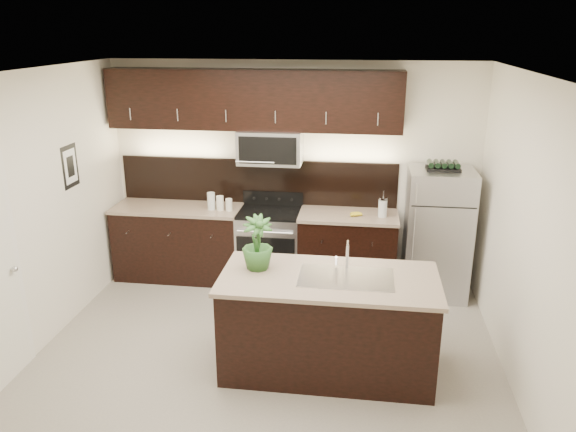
% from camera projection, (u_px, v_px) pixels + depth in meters
% --- Properties ---
extents(ground, '(4.50, 4.50, 0.00)m').
position_uv_depth(ground, '(267.00, 355.00, 5.51)').
color(ground, gray).
rests_on(ground, ground).
extents(room_walls, '(4.52, 4.02, 2.71)m').
position_uv_depth(room_walls, '(251.00, 190.00, 4.95)').
color(room_walls, silver).
rests_on(room_walls, ground).
extents(counter_run, '(3.51, 0.65, 0.94)m').
position_uv_depth(counter_run, '(254.00, 245.00, 7.01)').
color(counter_run, black).
rests_on(counter_run, ground).
extents(upper_fixtures, '(3.49, 0.40, 1.66)m').
position_uv_depth(upper_fixtures, '(255.00, 109.00, 6.61)').
color(upper_fixtures, black).
rests_on(upper_fixtures, counter_run).
extents(island, '(1.96, 0.96, 0.94)m').
position_uv_depth(island, '(328.00, 323.00, 5.16)').
color(island, black).
rests_on(island, ground).
extents(sink_faucet, '(0.84, 0.50, 0.28)m').
position_uv_depth(sink_faucet, '(346.00, 276.00, 5.00)').
color(sink_faucet, silver).
rests_on(sink_faucet, island).
extents(refrigerator, '(0.74, 0.67, 1.53)m').
position_uv_depth(refrigerator, '(437.00, 233.00, 6.57)').
color(refrigerator, '#B2B2B7').
rests_on(refrigerator, ground).
extents(wine_rack, '(0.38, 0.23, 0.09)m').
position_uv_depth(wine_rack, '(443.00, 166.00, 6.31)').
color(wine_rack, black).
rests_on(wine_rack, refrigerator).
extents(plant, '(0.36, 0.36, 0.50)m').
position_uv_depth(plant, '(257.00, 243.00, 5.11)').
color(plant, '#295622').
rests_on(plant, island).
extents(canisters, '(0.31, 0.11, 0.21)m').
position_uv_depth(canisters, '(218.00, 202.00, 6.82)').
color(canisters, silver).
rests_on(canisters, counter_run).
extents(french_press, '(0.11, 0.11, 0.31)m').
position_uv_depth(french_press, '(383.00, 207.00, 6.57)').
color(french_press, silver).
rests_on(french_press, counter_run).
extents(bananas, '(0.19, 0.17, 0.05)m').
position_uv_depth(bananas, '(352.00, 214.00, 6.62)').
color(bananas, gold).
rests_on(bananas, counter_run).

